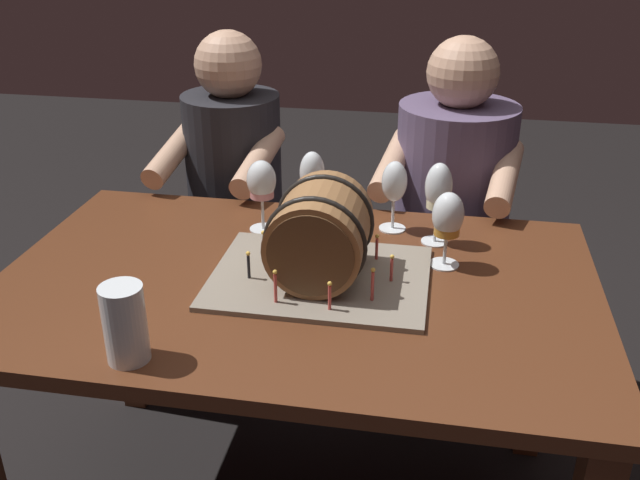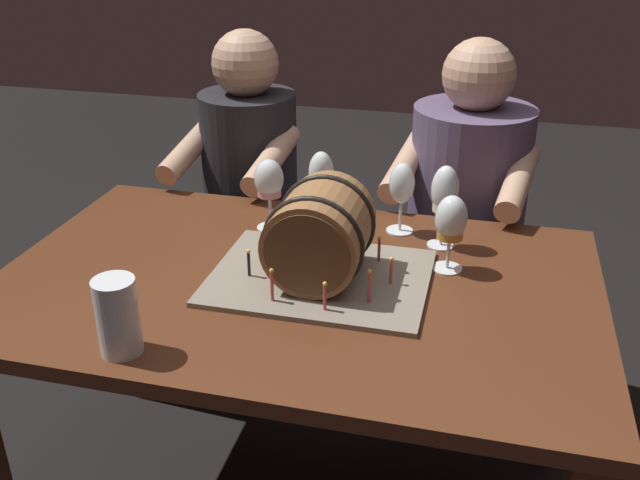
{
  "view_description": "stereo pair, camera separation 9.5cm",
  "coord_description": "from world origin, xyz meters",
  "views": [
    {
      "loc": [
        0.31,
        -1.38,
        1.51
      ],
      "look_at": [
        0.06,
        0.01,
        0.82
      ],
      "focal_mm": 39.85,
      "sensor_mm": 36.0,
      "label": 1
    },
    {
      "loc": [
        0.4,
        -1.36,
        1.51
      ],
      "look_at": [
        0.06,
        0.01,
        0.82
      ],
      "focal_mm": 39.85,
      "sensor_mm": 36.0,
      "label": 2
    }
  ],
  "objects": [
    {
      "name": "wine_glass_white",
      "position": [
        0.3,
        0.25,
        0.86
      ],
      "size": [
        0.07,
        0.07,
        0.21
      ],
      "color": "white",
      "rests_on": "dining_table"
    },
    {
      "name": "dining_table",
      "position": [
        0.0,
        0.0,
        0.62
      ],
      "size": [
        1.36,
        0.87,
        0.72
      ],
      "color": "#562D19",
      "rests_on": "ground"
    },
    {
      "name": "wine_glass_red",
      "position": [
        -0.03,
        0.36,
        0.84
      ],
      "size": [
        0.07,
        0.07,
        0.18
      ],
      "color": "white",
      "rests_on": "dining_table"
    },
    {
      "name": "wine_glass_amber",
      "position": [
        0.33,
        0.13,
        0.84
      ],
      "size": [
        0.07,
        0.07,
        0.18
      ],
      "color": "white",
      "rests_on": "dining_table"
    },
    {
      "name": "beer_pint",
      "position": [
        -0.24,
        -0.35,
        0.8
      ],
      "size": [
        0.08,
        0.08,
        0.15
      ],
      "color": "white",
      "rests_on": "dining_table"
    },
    {
      "name": "wine_glass_rose",
      "position": [
        -0.14,
        0.25,
        0.85
      ],
      "size": [
        0.07,
        0.07,
        0.19
      ],
      "color": "white",
      "rests_on": "dining_table"
    },
    {
      "name": "person_seated_left",
      "position": [
        -0.35,
        0.68,
        0.52
      ],
      "size": [
        0.37,
        0.47,
        1.16
      ],
      "color": "black",
      "rests_on": "ground"
    },
    {
      "name": "barrel_cake",
      "position": [
        0.06,
        0.01,
        0.82
      ],
      "size": [
        0.49,
        0.37,
        0.23
      ],
      "color": "gray",
      "rests_on": "dining_table"
    },
    {
      "name": "person_seated_right",
      "position": [
        0.35,
        0.68,
        0.55
      ],
      "size": [
        0.44,
        0.52,
        1.16
      ],
      "color": "#372D40",
      "rests_on": "ground"
    },
    {
      "name": "wine_glass_empty",
      "position": [
        0.19,
        0.31,
        0.85
      ],
      "size": [
        0.07,
        0.07,
        0.19
      ],
      "color": "white",
      "rests_on": "dining_table"
    }
  ]
}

